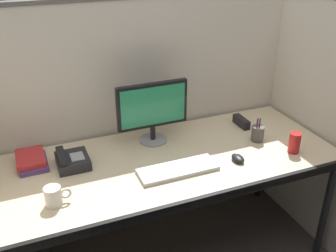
{
  "coord_description": "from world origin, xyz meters",
  "views": [
    {
      "loc": [
        -0.73,
        -1.44,
        1.9
      ],
      "look_at": [
        0.0,
        0.35,
        0.92
      ],
      "focal_mm": 41.67,
      "sensor_mm": 36.0,
      "label": 1
    }
  ],
  "objects_px": {
    "desk": "(172,167)",
    "soda_can": "(294,143)",
    "monitor_center": "(152,109)",
    "keyboard_main": "(178,169)",
    "computer_mouse": "(238,158)",
    "red_stapler": "(241,122)",
    "pen_cup": "(258,133)",
    "coffee_mug": "(54,196)",
    "desk_phone": "(72,160)",
    "book_stack": "(32,160)"
  },
  "relations": [
    {
      "from": "monitor_center",
      "to": "coffee_mug",
      "type": "bearing_deg",
      "value": -147.9
    },
    {
      "from": "monitor_center",
      "to": "red_stapler",
      "type": "distance_m",
      "value": 0.64
    },
    {
      "from": "computer_mouse",
      "to": "red_stapler",
      "type": "relative_size",
      "value": 0.64
    },
    {
      "from": "book_stack",
      "to": "coffee_mug",
      "type": "xyz_separation_m",
      "value": [
        0.07,
        -0.4,
        0.02
      ]
    },
    {
      "from": "monitor_center",
      "to": "computer_mouse",
      "type": "distance_m",
      "value": 0.57
    },
    {
      "from": "keyboard_main",
      "to": "book_stack",
      "type": "distance_m",
      "value": 0.8
    },
    {
      "from": "book_stack",
      "to": "soda_can",
      "type": "distance_m",
      "value": 1.48
    },
    {
      "from": "desk",
      "to": "monitor_center",
      "type": "distance_m",
      "value": 0.36
    },
    {
      "from": "monitor_center",
      "to": "red_stapler",
      "type": "xyz_separation_m",
      "value": [
        0.61,
        -0.02,
        -0.19
      ]
    },
    {
      "from": "monitor_center",
      "to": "keyboard_main",
      "type": "bearing_deg",
      "value": -88.89
    },
    {
      "from": "red_stapler",
      "to": "monitor_center",
      "type": "bearing_deg",
      "value": 177.68
    },
    {
      "from": "monitor_center",
      "to": "desk_phone",
      "type": "xyz_separation_m",
      "value": [
        -0.51,
        -0.09,
        -0.18
      ]
    },
    {
      "from": "keyboard_main",
      "to": "coffee_mug",
      "type": "distance_m",
      "value": 0.65
    },
    {
      "from": "computer_mouse",
      "to": "coffee_mug",
      "type": "xyz_separation_m",
      "value": [
        -1.0,
        -0.01,
        0.03
      ]
    },
    {
      "from": "desk_phone",
      "to": "red_stapler",
      "type": "xyz_separation_m",
      "value": [
        1.12,
        0.07,
        -0.01
      ]
    },
    {
      "from": "desk",
      "to": "keyboard_main",
      "type": "height_order",
      "value": "keyboard_main"
    },
    {
      "from": "red_stapler",
      "to": "pen_cup",
      "type": "bearing_deg",
      "value": -95.05
    },
    {
      "from": "monitor_center",
      "to": "red_stapler",
      "type": "height_order",
      "value": "monitor_center"
    },
    {
      "from": "red_stapler",
      "to": "pen_cup",
      "type": "distance_m",
      "value": 0.21
    },
    {
      "from": "keyboard_main",
      "to": "pen_cup",
      "type": "xyz_separation_m",
      "value": [
        0.58,
        0.13,
        0.04
      ]
    },
    {
      "from": "soda_can",
      "to": "red_stapler",
      "type": "bearing_deg",
      "value": 103.49
    },
    {
      "from": "computer_mouse",
      "to": "pen_cup",
      "type": "height_order",
      "value": "pen_cup"
    },
    {
      "from": "keyboard_main",
      "to": "red_stapler",
      "type": "relative_size",
      "value": 2.87
    },
    {
      "from": "desk",
      "to": "book_stack",
      "type": "distance_m",
      "value": 0.78
    },
    {
      "from": "desk",
      "to": "monitor_center",
      "type": "bearing_deg",
      "value": 96.19
    },
    {
      "from": "desk",
      "to": "computer_mouse",
      "type": "height_order",
      "value": "computer_mouse"
    },
    {
      "from": "keyboard_main",
      "to": "pen_cup",
      "type": "relative_size",
      "value": 2.78
    },
    {
      "from": "desk",
      "to": "keyboard_main",
      "type": "bearing_deg",
      "value": -98.62
    },
    {
      "from": "keyboard_main",
      "to": "red_stapler",
      "type": "distance_m",
      "value": 0.69
    },
    {
      "from": "soda_can",
      "to": "pen_cup",
      "type": "relative_size",
      "value": 0.79
    },
    {
      "from": "desk",
      "to": "soda_can",
      "type": "bearing_deg",
      "value": -15.85
    },
    {
      "from": "monitor_center",
      "to": "soda_can",
      "type": "bearing_deg",
      "value": -31.48
    },
    {
      "from": "desk_phone",
      "to": "book_stack",
      "type": "bearing_deg",
      "value": 154.92
    },
    {
      "from": "monitor_center",
      "to": "coffee_mug",
      "type": "relative_size",
      "value": 3.41
    },
    {
      "from": "soda_can",
      "to": "pen_cup",
      "type": "distance_m",
      "value": 0.23
    },
    {
      "from": "monitor_center",
      "to": "soda_can",
      "type": "distance_m",
      "value": 0.84
    },
    {
      "from": "pen_cup",
      "to": "book_stack",
      "type": "bearing_deg",
      "value": 169.69
    },
    {
      "from": "red_stapler",
      "to": "desk_phone",
      "type": "bearing_deg",
      "value": -176.42
    },
    {
      "from": "desk",
      "to": "red_stapler",
      "type": "bearing_deg",
      "value": 20.23
    },
    {
      "from": "red_stapler",
      "to": "computer_mouse",
      "type": "bearing_deg",
      "value": -124.13
    },
    {
      "from": "monitor_center",
      "to": "computer_mouse",
      "type": "bearing_deg",
      "value": -47.89
    },
    {
      "from": "desk_phone",
      "to": "soda_can",
      "type": "height_order",
      "value": "soda_can"
    },
    {
      "from": "soda_can",
      "to": "pen_cup",
      "type": "height_order",
      "value": "pen_cup"
    },
    {
      "from": "computer_mouse",
      "to": "pen_cup",
      "type": "relative_size",
      "value": 0.62
    },
    {
      "from": "keyboard_main",
      "to": "coffee_mug",
      "type": "height_order",
      "value": "coffee_mug"
    },
    {
      "from": "desk_phone",
      "to": "coffee_mug",
      "type": "height_order",
      "value": "coffee_mug"
    },
    {
      "from": "computer_mouse",
      "to": "desk_phone",
      "type": "height_order",
      "value": "desk_phone"
    },
    {
      "from": "pen_cup",
      "to": "computer_mouse",
      "type": "bearing_deg",
      "value": -145.65
    },
    {
      "from": "soda_can",
      "to": "coffee_mug",
      "type": "bearing_deg",
      "value": 178.69
    },
    {
      "from": "desk",
      "to": "desk_phone",
      "type": "xyz_separation_m",
      "value": [
        -0.53,
        0.15,
        0.08
      ]
    }
  ]
}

